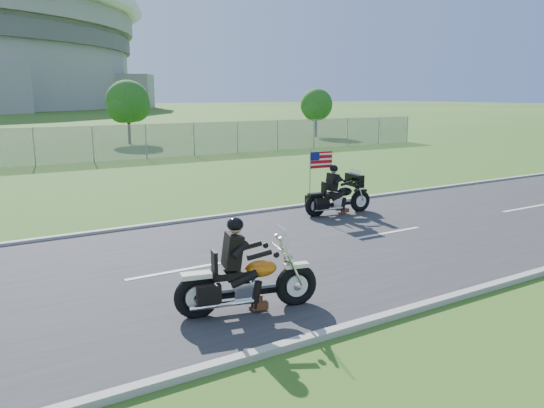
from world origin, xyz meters
TOP-DOWN VIEW (x-y plane):
  - ground at (0.00, 0.00)m, footprint 420.00×420.00m
  - road at (0.00, 0.00)m, footprint 120.00×8.00m
  - curb_north at (0.00, 4.05)m, footprint 120.00×0.18m
  - curb_south at (0.00, -4.05)m, footprint 120.00×0.18m
  - tree_fence_near at (6.04, 30.04)m, footprint 3.52×3.28m
  - tree_fence_far at (22.04, 28.03)m, footprint 3.08×2.87m
  - motorcycle_lead at (-1.76, -2.57)m, footprint 2.50×0.98m
  - motorcycle_follow at (4.31, 2.56)m, footprint 2.35×0.80m

SIDE VIEW (x-z plane):
  - ground at x=0.00m, z-range 0.00..0.00m
  - road at x=0.00m, z-range 0.00..0.04m
  - curb_north at x=0.00m, z-range -0.01..0.11m
  - curb_south at x=0.00m, z-range -0.01..0.11m
  - motorcycle_lead at x=-1.76m, z-range -0.31..1.39m
  - motorcycle_follow at x=4.31m, z-range -0.44..1.52m
  - tree_fence_far at x=22.04m, z-range 0.54..4.74m
  - tree_fence_near at x=6.04m, z-range 0.60..5.35m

